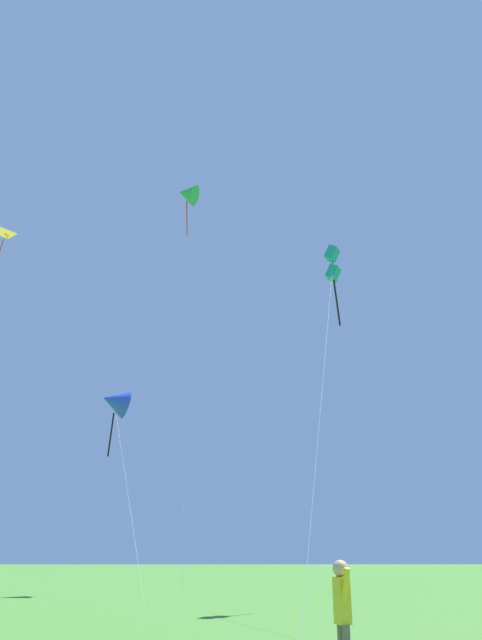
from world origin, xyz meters
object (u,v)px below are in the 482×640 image
(kite_teal_box, at_px, (333,266))
(person_with_spool, at_px, (343,610))
(kite_blue_delta, at_px, (115,401))
(kite_green_small, at_px, (187,194))

(kite_teal_box, bearing_deg, person_with_spool, -100.42)
(kite_teal_box, relative_size, kite_blue_delta, 1.38)
(kite_green_small, bearing_deg, kite_teal_box, -65.96)
(kite_teal_box, distance_m, person_with_spool, 21.90)
(kite_blue_delta, bearing_deg, person_with_spool, -72.83)
(kite_teal_box, xyz_separation_m, kite_green_small, (-8.24, 18.46, 14.86))
(kite_blue_delta, height_order, person_with_spool, kite_blue_delta)
(kite_green_small, height_order, person_with_spool, kite_green_small)
(kite_teal_box, bearing_deg, kite_green_small, 114.04)
(kite_blue_delta, distance_m, person_with_spool, 29.40)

